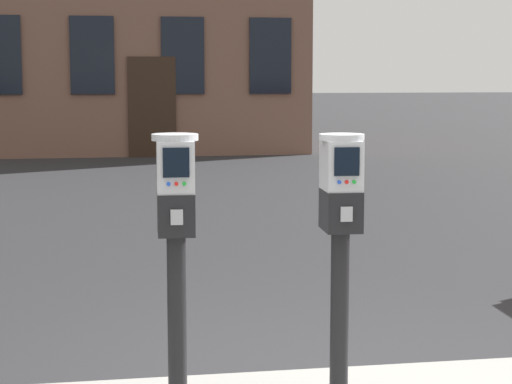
# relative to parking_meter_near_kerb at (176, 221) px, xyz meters

# --- Properties ---
(parking_meter_near_kerb) EXTENTS (0.23, 0.26, 1.31)m
(parking_meter_near_kerb) POSITION_rel_parking_meter_near_kerb_xyz_m (0.00, 0.00, 0.00)
(parking_meter_near_kerb) COLOR black
(parking_meter_near_kerb) RESTS_ON sidewalk_slab
(parking_meter_twin_adjacent) EXTENTS (0.23, 0.26, 1.31)m
(parking_meter_twin_adjacent) POSITION_rel_parking_meter_near_kerb_xyz_m (0.79, -0.00, -0.01)
(parking_meter_twin_adjacent) COLOR black
(parking_meter_twin_adjacent) RESTS_ON sidewalk_slab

